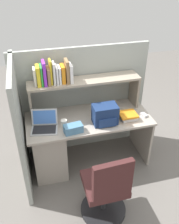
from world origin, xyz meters
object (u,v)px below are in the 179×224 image
laptop (45,125)px  tissue_box (73,129)px  office_chair (106,191)px  paper_cup (64,124)px  computer_mouse (144,115)px  backpack (105,115)px

laptop → tissue_box: size_ratio=1.61×
tissue_box → office_chair: 0.80m
paper_cup → office_chair: 0.93m
paper_cup → computer_mouse: bearing=-1.0°
laptop → computer_mouse: laptop is taller
tissue_box → office_chair: bearing=-80.3°
laptop → paper_cup: (0.23, -0.03, -0.00)m
laptop → backpack: (0.74, -0.07, 0.07)m
computer_mouse → office_chair: office_chair is taller
backpack → tissue_box: (-0.42, -0.09, -0.07)m
backpack → office_chair: backpack is taller
backpack → computer_mouse: (0.54, 0.02, -0.10)m
computer_mouse → office_chair: size_ratio=0.11×
paper_cup → tissue_box: 0.16m
office_chair → computer_mouse: bearing=-137.2°
office_chair → backpack: bearing=-109.0°
computer_mouse → laptop: bearing=161.2°
laptop → tissue_box: (0.32, -0.16, -0.00)m
tissue_box → office_chair: office_chair is taller
laptop → office_chair: (0.53, -0.82, -0.39)m
laptop → backpack: size_ratio=1.18×
computer_mouse → tissue_box: tissue_box is taller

